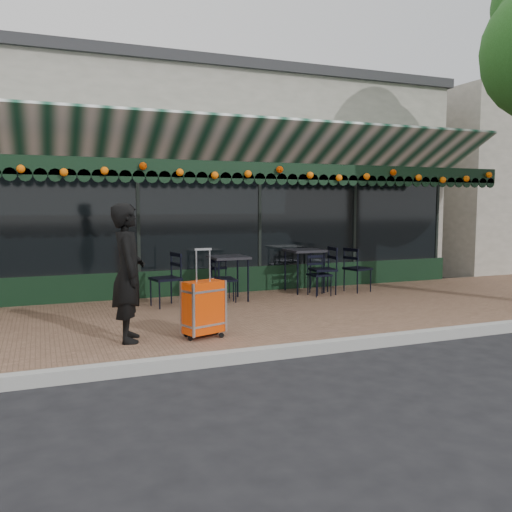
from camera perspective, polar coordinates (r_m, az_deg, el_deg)
name	(u,v)px	position (r m, az deg, el deg)	size (l,w,h in m)	color
ground	(275,356)	(6.88, 2.05, -10.51)	(80.00, 80.00, 0.00)	black
sidewalk	(225,319)	(8.67, -3.33, -6.63)	(18.00, 4.00, 0.15)	brown
curb	(278,352)	(6.79, 2.33, -10.07)	(18.00, 0.16, 0.15)	#9E9E99
restaurant_building	(152,189)	(14.14, -10.94, 6.93)	(12.00, 9.60, 4.50)	gray
woman	(128,273)	(7.05, -13.30, -1.72)	(0.64, 0.42, 1.76)	black
suitcase	(204,308)	(7.14, -5.55, -5.48)	(0.57, 0.43, 1.16)	#DE3C07
cafe_table_a	(304,254)	(10.79, 5.13, 0.26)	(0.69, 0.69, 0.85)	black
cafe_table_b	(229,261)	(9.78, -2.91, -0.49)	(0.65, 0.65, 0.81)	black
chair_a_left	(323,270)	(10.57, 7.05, -1.48)	(0.47, 0.47, 0.93)	black
chair_a_right	(358,269)	(10.99, 10.64, -1.36)	(0.45, 0.45, 0.90)	black
chair_a_front	(319,275)	(10.39, 6.70, -2.03)	(0.39, 0.39, 0.78)	black
chair_b_left	(165,279)	(9.35, -9.52, -2.44)	(0.47, 0.47, 0.93)	black
chair_b_right	(223,279)	(9.82, -3.53, -2.43)	(0.39, 0.39, 0.78)	black
chair_b_front	(223,281)	(9.64, -3.46, -2.60)	(0.39, 0.39, 0.78)	black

